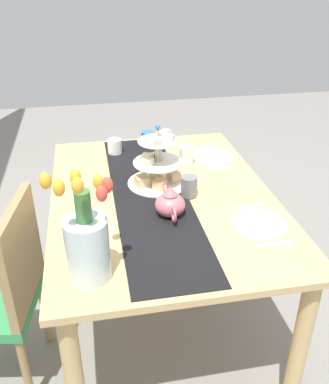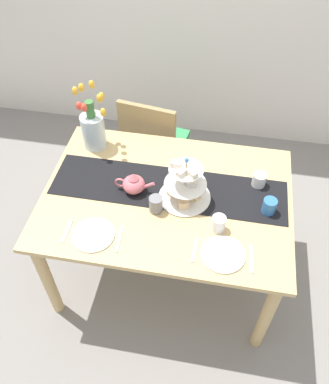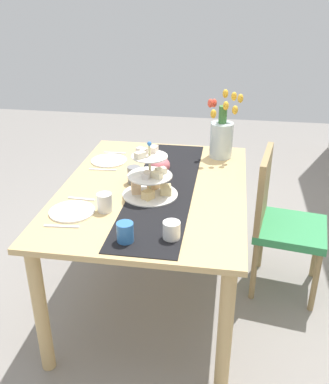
% 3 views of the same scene
% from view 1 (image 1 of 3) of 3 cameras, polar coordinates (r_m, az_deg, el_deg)
% --- Properties ---
extents(ground_plane, '(8.00, 8.00, 0.00)m').
position_cam_1_polar(ground_plane, '(2.46, -0.30, -16.05)').
color(ground_plane, gray).
extents(dining_table, '(1.44, 1.03, 0.77)m').
position_cam_1_polar(dining_table, '(2.05, -0.34, -2.93)').
color(dining_table, tan).
rests_on(dining_table, ground_plane).
extents(chair_left, '(0.48, 0.48, 0.91)m').
position_cam_1_polar(chair_left, '(1.97, -21.26, -12.21)').
color(chair_left, '#9C8254').
rests_on(chair_left, ground_plane).
extents(table_runner, '(1.38, 0.34, 0.00)m').
position_cam_1_polar(table_runner, '(1.98, -1.98, -0.37)').
color(table_runner, black).
rests_on(table_runner, dining_table).
extents(tiered_cake_stand, '(0.30, 0.30, 0.30)m').
position_cam_1_polar(tiered_cake_stand, '(2.04, -0.97, 3.38)').
color(tiered_cake_stand, beige).
rests_on(tiered_cake_stand, table_runner).
extents(teapot, '(0.24, 0.13, 0.14)m').
position_cam_1_polar(teapot, '(1.80, 0.76, -1.60)').
color(teapot, '#D66B75').
rests_on(teapot, table_runner).
extents(tulip_vase, '(0.21, 0.22, 0.43)m').
position_cam_1_polar(tulip_vase, '(1.44, -10.46, -6.61)').
color(tulip_vase, silver).
rests_on(tulip_vase, dining_table).
extents(cream_jug, '(0.08, 0.08, 0.08)m').
position_cam_1_polar(cream_jug, '(2.42, -6.73, 6.13)').
color(cream_jug, white).
rests_on(cream_jug, dining_table).
extents(dinner_plate_left, '(0.23, 0.23, 0.01)m').
position_cam_1_polar(dinner_plate_left, '(1.81, 12.70, -4.22)').
color(dinner_plate_left, white).
rests_on(dinner_plate_left, dining_table).
extents(fork_left, '(0.02, 0.15, 0.01)m').
position_cam_1_polar(fork_left, '(1.70, 14.51, -6.88)').
color(fork_left, silver).
rests_on(fork_left, dining_table).
extents(knife_left, '(0.02, 0.17, 0.01)m').
position_cam_1_polar(knife_left, '(1.92, 11.09, -1.96)').
color(knife_left, silver).
rests_on(knife_left, dining_table).
extents(dinner_plate_right, '(0.23, 0.23, 0.01)m').
position_cam_1_polar(dinner_plate_right, '(2.38, 6.51, 4.71)').
color(dinner_plate_right, white).
rests_on(dinner_plate_right, dining_table).
extents(fork_right, '(0.02, 0.15, 0.01)m').
position_cam_1_polar(fork_right, '(2.25, 7.55, 3.16)').
color(fork_right, silver).
rests_on(fork_right, dining_table).
extents(knife_right, '(0.03, 0.17, 0.01)m').
position_cam_1_polar(knife_right, '(2.50, 5.57, 6.01)').
color(knife_right, silver).
rests_on(knife_right, dining_table).
extents(mug_grey, '(0.08, 0.08, 0.09)m').
position_cam_1_polar(mug_grey, '(1.96, 3.32, 0.80)').
color(mug_grey, slate).
rests_on(mug_grey, table_runner).
extents(mug_white_text, '(0.08, 0.08, 0.09)m').
position_cam_1_polar(mug_white_text, '(2.28, 3.00, 4.98)').
color(mug_white_text, white).
rests_on(mug_white_text, dining_table).
extents(mug_orange, '(0.08, 0.08, 0.09)m').
position_cam_1_polar(mug_orange, '(2.49, -2.26, 7.11)').
color(mug_orange, '#3370B7').
rests_on(mug_orange, dining_table).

